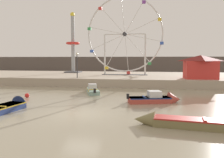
% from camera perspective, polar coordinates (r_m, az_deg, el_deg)
% --- Properties ---
extents(ground_plane, '(240.00, 240.00, 0.00)m').
position_cam_1_polar(ground_plane, '(16.41, -7.55, -8.47)').
color(ground_plane, gray).
extents(quay_promenade, '(110.00, 18.97, 1.14)m').
position_cam_1_polar(quay_promenade, '(39.68, 2.61, 0.29)').
color(quay_promenade, tan).
rests_on(quay_promenade, ground_plane).
extents(distant_town_skyline, '(140.00, 3.00, 4.40)m').
position_cam_1_polar(distant_town_skyline, '(61.80, 5.09, 3.47)').
color(distant_town_skyline, '#564C47').
rests_on(distant_town_skyline, ground_plane).
extents(motorboat_navy_blue, '(1.84, 4.53, 1.34)m').
position_cam_1_polar(motorboat_navy_blue, '(19.06, -23.71, -6.18)').
color(motorboat_navy_blue, navy).
rests_on(motorboat_navy_blue, ground_plane).
extents(motorboat_seafoam, '(2.62, 4.78, 1.31)m').
position_cam_1_polar(motorboat_seafoam, '(26.64, -4.94, -2.60)').
color(motorboat_seafoam, '#93BCAD').
rests_on(motorboat_seafoam, ground_plane).
extents(motorboat_faded_red, '(4.82, 2.49, 1.44)m').
position_cam_1_polar(motorboat_faded_red, '(20.62, 11.37, -4.84)').
color(motorboat_faded_red, '#B24238').
rests_on(motorboat_faded_red, ground_plane).
extents(motorboat_olive_wood, '(5.77, 1.76, 1.11)m').
position_cam_1_polar(motorboat_olive_wood, '(13.67, 16.10, -10.15)').
color(motorboat_olive_wood, olive).
rests_on(motorboat_olive_wood, ground_plane).
extents(ferris_wheel_white_frame, '(12.71, 1.20, 13.14)m').
position_cam_1_polar(ferris_wheel_white_frame, '(39.12, 3.19, 10.74)').
color(ferris_wheel_white_frame, silver).
rests_on(ferris_wheel_white_frame, quay_promenade).
extents(drop_tower_steel_tower, '(2.80, 2.80, 11.73)m').
position_cam_1_polar(drop_tower_steel_tower, '(46.28, -9.65, 7.83)').
color(drop_tower_steel_tower, '#999EA3').
rests_on(drop_tower_steel_tower, quay_promenade).
extents(carnival_booth_red_striped, '(4.65, 3.27, 3.19)m').
position_cam_1_polar(carnival_booth_red_striped, '(33.24, 21.08, 2.91)').
color(carnival_booth_red_striped, red).
rests_on(carnival_booth_red_striped, quay_promenade).
extents(promenade_lamp_near, '(0.32, 0.32, 3.56)m').
position_cam_1_polar(promenade_lamp_near, '(32.54, -8.66, 4.38)').
color(promenade_lamp_near, '#2D2D33').
rests_on(promenade_lamp_near, quay_promenade).
extents(mooring_buoy_orange, '(0.44, 0.44, 0.44)m').
position_cam_1_polar(mooring_buoy_orange, '(24.23, -20.32, -3.84)').
color(mooring_buoy_orange, red).
rests_on(mooring_buoy_orange, ground_plane).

